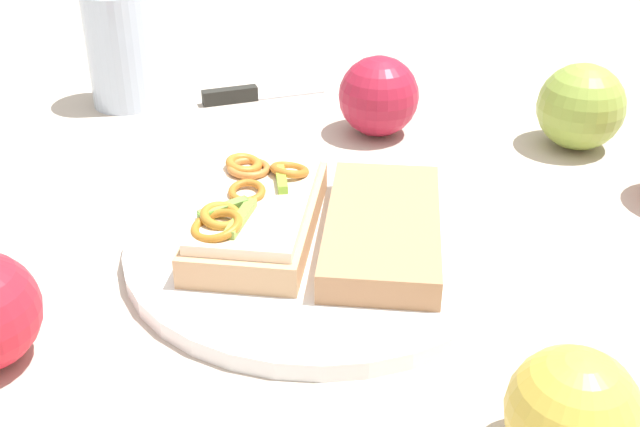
{
  "coord_description": "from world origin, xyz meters",
  "views": [
    {
      "loc": [
        -0.19,
        0.47,
        0.33
      ],
      "look_at": [
        0.0,
        0.0,
        0.03
      ],
      "focal_mm": 44.78,
      "sensor_mm": 36.0,
      "label": 1
    }
  ],
  "objects_px": {
    "apple_0": "(379,96)",
    "apple_4": "(573,412)",
    "sandwich": "(257,213)",
    "apple_3": "(581,107)",
    "knife": "(244,95)",
    "bread_slice_side": "(383,228)",
    "plate": "(320,244)",
    "drinking_glass": "(121,49)"
  },
  "relations": [
    {
      "from": "apple_3",
      "to": "bread_slice_side",
      "type": "bearing_deg",
      "value": 66.34
    },
    {
      "from": "sandwich",
      "to": "apple_0",
      "type": "bearing_deg",
      "value": -18.6
    },
    {
      "from": "apple_3",
      "to": "sandwich",
      "type": "bearing_deg",
      "value": 53.84
    },
    {
      "from": "plate",
      "to": "apple_0",
      "type": "distance_m",
      "value": 0.23
    },
    {
      "from": "sandwich",
      "to": "apple_3",
      "type": "xyz_separation_m",
      "value": [
        -0.2,
        -0.28,
        0.01
      ]
    },
    {
      "from": "sandwich",
      "to": "apple_0",
      "type": "xyz_separation_m",
      "value": [
        -0.02,
        -0.23,
        0.01
      ]
    },
    {
      "from": "plate",
      "to": "apple_0",
      "type": "bearing_deg",
      "value": -82.57
    },
    {
      "from": "apple_0",
      "to": "apple_4",
      "type": "bearing_deg",
      "value": 121.86
    },
    {
      "from": "drinking_glass",
      "to": "bread_slice_side",
      "type": "bearing_deg",
      "value": 152.15
    },
    {
      "from": "apple_4",
      "to": "drinking_glass",
      "type": "distance_m",
      "value": 0.6
    },
    {
      "from": "bread_slice_side",
      "to": "apple_0",
      "type": "height_order",
      "value": "apple_0"
    },
    {
      "from": "apple_0",
      "to": "knife",
      "type": "xyz_separation_m",
      "value": [
        0.16,
        -0.03,
        -0.03
      ]
    },
    {
      "from": "plate",
      "to": "apple_4",
      "type": "height_order",
      "value": "apple_4"
    },
    {
      "from": "drinking_glass",
      "to": "apple_3",
      "type": "bearing_deg",
      "value": -171.45
    },
    {
      "from": "sandwich",
      "to": "apple_4",
      "type": "distance_m",
      "value": 0.28
    },
    {
      "from": "sandwich",
      "to": "bread_slice_side",
      "type": "xyz_separation_m",
      "value": [
        -0.09,
        -0.02,
        -0.01
      ]
    },
    {
      "from": "apple_0",
      "to": "apple_4",
      "type": "height_order",
      "value": "apple_0"
    },
    {
      "from": "apple_0",
      "to": "apple_3",
      "type": "bearing_deg",
      "value": -167.12
    },
    {
      "from": "bread_slice_side",
      "to": "drinking_glass",
      "type": "relative_size",
      "value": 1.39
    },
    {
      "from": "sandwich",
      "to": "drinking_glass",
      "type": "relative_size",
      "value": 1.46
    },
    {
      "from": "knife",
      "to": "sandwich",
      "type": "bearing_deg",
      "value": -101.66
    },
    {
      "from": "bread_slice_side",
      "to": "apple_4",
      "type": "bearing_deg",
      "value": -151.3
    },
    {
      "from": "bread_slice_side",
      "to": "drinking_glass",
      "type": "distance_m",
      "value": 0.39
    },
    {
      "from": "bread_slice_side",
      "to": "drinking_glass",
      "type": "xyz_separation_m",
      "value": [
        0.35,
        -0.18,
        0.04
      ]
    },
    {
      "from": "plate",
      "to": "knife",
      "type": "height_order",
      "value": "knife"
    },
    {
      "from": "sandwich",
      "to": "apple_4",
      "type": "xyz_separation_m",
      "value": [
        -0.24,
        0.13,
        0.0
      ]
    },
    {
      "from": "plate",
      "to": "bread_slice_side",
      "type": "height_order",
      "value": "bread_slice_side"
    },
    {
      "from": "bread_slice_side",
      "to": "plate",
      "type": "bearing_deg",
      "value": 88.39
    },
    {
      "from": "apple_0",
      "to": "apple_3",
      "type": "height_order",
      "value": "apple_3"
    },
    {
      "from": "plate",
      "to": "apple_3",
      "type": "bearing_deg",
      "value": -120.51
    },
    {
      "from": "sandwich",
      "to": "bread_slice_side",
      "type": "bearing_deg",
      "value": -89.99
    },
    {
      "from": "sandwich",
      "to": "knife",
      "type": "distance_m",
      "value": 0.3
    },
    {
      "from": "knife",
      "to": "apple_0",
      "type": "bearing_deg",
      "value": -49.92
    },
    {
      "from": "plate",
      "to": "knife",
      "type": "relative_size",
      "value": 2.64
    },
    {
      "from": "bread_slice_side",
      "to": "knife",
      "type": "relative_size",
      "value": 1.51
    },
    {
      "from": "apple_0",
      "to": "apple_3",
      "type": "xyz_separation_m",
      "value": [
        -0.18,
        -0.04,
        0.0
      ]
    },
    {
      "from": "apple_0",
      "to": "apple_4",
      "type": "distance_m",
      "value": 0.43
    },
    {
      "from": "apple_0",
      "to": "apple_4",
      "type": "relative_size",
      "value": 1.12
    },
    {
      "from": "sandwich",
      "to": "apple_3",
      "type": "relative_size",
      "value": 2.15
    },
    {
      "from": "plate",
      "to": "bread_slice_side",
      "type": "xyz_separation_m",
      "value": [
        -0.04,
        -0.01,
        0.02
      ]
    },
    {
      "from": "apple_0",
      "to": "drinking_glass",
      "type": "xyz_separation_m",
      "value": [
        0.27,
        0.03,
        0.02
      ]
    },
    {
      "from": "plate",
      "to": "drinking_glass",
      "type": "relative_size",
      "value": 2.42
    }
  ]
}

